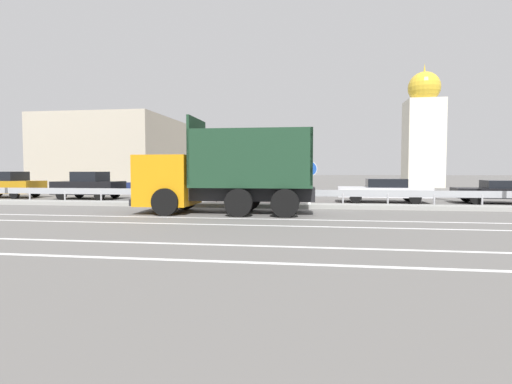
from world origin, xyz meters
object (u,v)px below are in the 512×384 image
(church_tower, at_px, (423,131))
(parked_car_2, at_px, (89,186))
(parked_car_1, at_px, (6,185))
(parked_car_4, at_px, (260,187))
(parked_car_6, at_px, (501,191))
(median_road_sign, at_px, (309,184))
(parked_car_5, at_px, (384,190))
(dump_truck, at_px, (207,181))
(parked_car_3, at_px, (163,187))

(church_tower, bearing_deg, parked_car_2, -138.71)
(parked_car_1, relative_size, parked_car_4, 1.00)
(parked_car_6, relative_size, church_tower, 0.36)
(parked_car_6, bearing_deg, church_tower, 0.83)
(parked_car_4, bearing_deg, median_road_sign, -147.86)
(parked_car_1, bearing_deg, parked_car_2, -90.43)
(parked_car_4, distance_m, parked_car_5, 6.82)
(dump_truck, distance_m, parked_car_4, 7.13)
(parked_car_3, relative_size, parked_car_5, 0.82)
(parked_car_2, relative_size, parked_car_4, 0.85)
(dump_truck, xyz_separation_m, parked_car_5, (7.96, 6.61, -0.61))
(parked_car_5, relative_size, church_tower, 0.38)
(median_road_sign, relative_size, parked_car_2, 0.54)
(parked_car_3, bearing_deg, parked_car_1, 94.13)
(parked_car_4, relative_size, parked_car_6, 1.01)
(parked_car_1, bearing_deg, parked_car_3, -85.62)
(median_road_sign, relative_size, parked_car_3, 0.54)
(church_tower, bearing_deg, parked_car_4, -123.78)
(dump_truck, relative_size, parked_car_2, 1.79)
(parked_car_1, bearing_deg, median_road_sign, -99.78)
(dump_truck, relative_size, parked_car_6, 1.53)
(parked_car_1, distance_m, parked_car_2, 5.90)
(parked_car_6, xyz_separation_m, church_tower, (1.51, 21.62, 5.19))
(dump_truck, relative_size, church_tower, 0.55)
(parked_car_6, bearing_deg, parked_car_4, 93.16)
(parked_car_1, height_order, parked_car_3, parked_car_1)
(median_road_sign, distance_m, church_tower, 28.31)
(parked_car_3, relative_size, parked_car_4, 0.84)
(parked_car_1, height_order, parked_car_2, parked_car_1)
(median_road_sign, height_order, parked_car_4, median_road_sign)
(parked_car_1, xyz_separation_m, parked_car_5, (23.06, -0.42, -0.15))
(parked_car_2, height_order, parked_car_6, parked_car_2)
(dump_truck, xyz_separation_m, parked_car_3, (-4.75, 7.31, -0.53))
(parked_car_2, height_order, parked_car_4, parked_car_2)
(parked_car_2, distance_m, parked_car_4, 10.37)
(parked_car_2, bearing_deg, parked_car_1, 87.76)
(parked_car_3, bearing_deg, parked_car_5, -90.59)
(median_road_sign, bearing_deg, parked_car_5, 44.65)
(parked_car_2, xyz_separation_m, parked_car_4, (10.36, 0.33, -0.02))
(parked_car_5, bearing_deg, church_tower, -16.92)
(median_road_sign, height_order, parked_car_6, median_road_sign)
(parked_car_3, xyz_separation_m, parked_car_5, (12.71, -0.70, -0.07))
(parked_car_5, bearing_deg, median_road_sign, 136.61)
(median_road_sign, xyz_separation_m, parked_car_5, (3.91, 3.86, -0.46))
(parked_car_4, relative_size, parked_car_5, 0.97)
(dump_truck, relative_size, parked_car_5, 1.48)
(dump_truck, xyz_separation_m, median_road_sign, (4.06, 2.75, -0.15))
(parked_car_1, xyz_separation_m, parked_car_3, (10.35, 0.28, -0.08))
(parked_car_5, bearing_deg, dump_truck, 131.65)
(dump_truck, distance_m, church_tower, 32.50)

